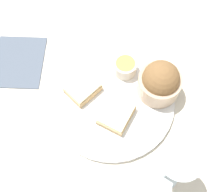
{
  "coord_description": "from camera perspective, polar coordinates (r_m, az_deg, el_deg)",
  "views": [
    {
      "loc": [
        -0.27,
        -0.09,
        0.64
      ],
      "look_at": [
        0.0,
        0.0,
        0.03
      ],
      "focal_mm": 45.0,
      "sensor_mm": 36.0,
      "label": 1
    }
  ],
  "objects": [
    {
      "name": "ground_plane",
      "position": [
        0.7,
        0.0,
        -1.17
      ],
      "size": [
        4.0,
        4.0,
        0.0
      ],
      "primitive_type": "plane",
      "color": "beige"
    },
    {
      "name": "cheese_toast_far",
      "position": [
        0.69,
        -5.86,
        1.75
      ],
      "size": [
        0.1,
        0.09,
        0.03
      ],
      "color": "tan",
      "rests_on": "dinner_plate"
    },
    {
      "name": "dinner_plate",
      "position": [
        0.69,
        0.0,
        -0.94
      ],
      "size": [
        0.31,
        0.31,
        0.01
      ],
      "color": "white",
      "rests_on": "ground_plane"
    },
    {
      "name": "sauce_ramekin",
      "position": [
        0.71,
        2.7,
        5.98
      ],
      "size": [
        0.06,
        0.06,
        0.04
      ],
      "color": "beige",
      "rests_on": "dinner_plate"
    },
    {
      "name": "salad_bowl",
      "position": [
        0.67,
        9.7,
        2.88
      ],
      "size": [
        0.1,
        0.1,
        0.1
      ],
      "color": "tan",
      "rests_on": "dinner_plate"
    },
    {
      "name": "napkin",
      "position": [
        0.79,
        -18.47,
        6.72
      ],
      "size": [
        0.19,
        0.17,
        0.01
      ],
      "color": "#4C5666",
      "rests_on": "ground_plane"
    },
    {
      "name": "cheese_toast_near",
      "position": [
        0.66,
        0.9,
        -3.8
      ],
      "size": [
        0.09,
        0.08,
        0.03
      ],
      "color": "tan",
      "rests_on": "dinner_plate"
    },
    {
      "name": "wine_glass",
      "position": [
        0.54,
        12.66,
        -13.44
      ],
      "size": [
        0.08,
        0.08,
        0.18
      ],
      "color": "silver",
      "rests_on": "ground_plane"
    }
  ]
}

